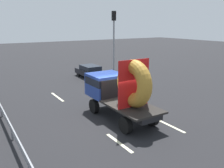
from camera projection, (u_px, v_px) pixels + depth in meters
name	position (u px, v px, depth m)	size (l,w,h in m)	color
ground_plane	(119.00, 119.00, 13.39)	(120.00, 120.00, 0.00)	black
flatbed_truck	(118.00, 89.00, 13.36)	(2.02, 5.22, 3.53)	black
distant_sedan	(90.00, 71.00, 23.57)	(1.63, 3.80, 1.24)	black
traffic_light	(114.00, 35.00, 23.22)	(0.42, 0.36, 6.43)	gray
guardrail	(6.00, 118.00, 12.27)	(0.10, 13.18, 0.71)	gray
lane_dash_left_near	(119.00, 143.00, 10.75)	(2.05, 0.16, 0.01)	beige
lane_dash_left_far	(57.00, 97.00, 17.49)	(2.47, 0.16, 0.01)	beige
lane_dash_right_near	(165.00, 123.00, 12.85)	(2.74, 0.16, 0.01)	beige
lane_dash_right_far	(95.00, 89.00, 19.55)	(2.69, 0.16, 0.01)	beige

